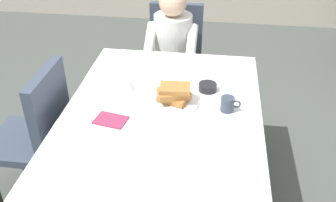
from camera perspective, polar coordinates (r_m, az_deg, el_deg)
ground_plane at (r=2.63m, az=-0.74°, el=-14.88°), size 14.00×14.00×0.00m
dining_table_main at (r=2.19m, az=-0.86°, el=-3.36°), size 1.12×1.52×0.74m
chair_diner at (r=3.26m, az=0.99°, el=7.12°), size 0.44×0.45×0.93m
diner_person at (r=3.06m, az=0.65°, el=8.20°), size 0.40×0.43×1.12m
chair_left_side at (r=2.48m, az=-18.78°, el=-3.99°), size 0.45×0.44×0.93m
plate_breakfast at (r=2.20m, az=0.98°, el=-0.15°), size 0.28×0.28×0.02m
breakfast_stack at (r=2.17m, az=0.92°, el=1.14°), size 0.21×0.18×0.10m
cup_coffee at (r=2.14m, az=8.91°, el=-0.46°), size 0.11×0.08×0.08m
bowl_butter at (r=2.32m, az=5.92°, el=2.08°), size 0.11×0.11×0.04m
syrup_pitcher at (r=2.32m, az=-5.92°, el=2.51°), size 0.08×0.08×0.07m
fork_left_of_plate at (r=2.21m, az=-3.98°, el=-0.18°), size 0.02×0.18×0.00m
knife_right_of_plate at (r=2.17m, az=5.89°, el=-0.93°), size 0.03×0.20×0.00m
spoon_near_edge at (r=1.97m, az=-0.69°, el=-4.68°), size 0.15×0.03×0.00m
napkin_folded at (r=2.08m, az=-8.55°, el=-2.83°), size 0.19×0.15×0.01m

